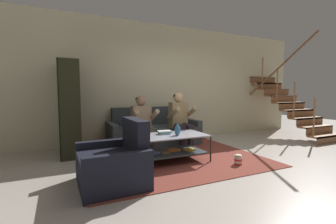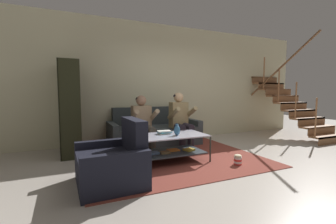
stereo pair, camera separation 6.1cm
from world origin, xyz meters
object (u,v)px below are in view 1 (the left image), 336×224
object	(u,v)px
person_seated_right	(180,118)
couch	(153,132)
armchair	(115,164)
vase	(177,130)
person_seated_left	(143,121)
popcorn_tub	(238,160)
coffee_table	(171,144)
bookshelf	(66,116)
book_stack	(165,132)

from	to	relation	value
person_seated_right	couch	bearing A→B (deg)	128.61
person_seated_right	armchair	xyz separation A→B (m)	(-1.70, -1.39, -0.38)
vase	person_seated_left	bearing A→B (deg)	110.38
person_seated_left	popcorn_tub	size ratio (longest dim) A/B	6.31
coffee_table	armchair	bearing A→B (deg)	-152.04
armchair	person_seated_left	bearing A→B (deg)	58.63
couch	popcorn_tub	size ratio (longest dim) A/B	11.23
armchair	bookshelf	bearing A→B (deg)	106.65
person_seated_left	book_stack	xyz separation A→B (m)	(0.18, -0.68, -0.13)
coffee_table	armchair	size ratio (longest dim) A/B	1.29
person_seated_left	bookshelf	bearing A→B (deg)	161.26
popcorn_tub	coffee_table	bearing A→B (deg)	145.06
vase	book_stack	bearing A→B (deg)	126.76
vase	book_stack	size ratio (longest dim) A/B	0.72
person_seated_right	popcorn_tub	size ratio (longest dim) A/B	6.63
coffee_table	book_stack	world-z (taller)	book_stack
vase	book_stack	distance (m)	0.26
couch	coffee_table	world-z (taller)	couch
person_seated_left	popcorn_tub	xyz separation A→B (m)	(1.18, -1.44, -0.54)
bookshelf	armchair	size ratio (longest dim) A/B	1.89
bookshelf	popcorn_tub	world-z (taller)	bookshelf
couch	book_stack	distance (m)	1.27
coffee_table	bookshelf	distance (m)	2.13
vase	bookshelf	bearing A→B (deg)	141.76
person_seated_left	coffee_table	size ratio (longest dim) A/B	0.94
person_seated_left	book_stack	size ratio (longest dim) A/B	4.27
person_seated_left	couch	bearing A→B (deg)	51.67
person_seated_right	vase	distance (m)	1.04
popcorn_tub	book_stack	bearing A→B (deg)	142.78
book_stack	bookshelf	bearing A→B (deg)	143.66
coffee_table	popcorn_tub	distance (m)	1.15
couch	popcorn_tub	xyz separation A→B (m)	(0.75, -1.99, -0.19)
vase	book_stack	world-z (taller)	vase
book_stack	vase	bearing A→B (deg)	-53.24
person_seated_left	vase	xyz separation A→B (m)	(0.33, -0.89, -0.07)
vase	popcorn_tub	size ratio (longest dim) A/B	1.06
book_stack	armchair	xyz separation A→B (m)	(-1.02, -0.70, -0.23)
person_seated_left	book_stack	bearing A→B (deg)	-75.37
book_stack	armchair	distance (m)	1.26
person_seated_right	coffee_table	xyz separation A→B (m)	(-0.60, -0.80, -0.35)
couch	vase	xyz separation A→B (m)	(-0.10, -1.43, 0.28)
popcorn_tub	vase	bearing A→B (deg)	146.68
couch	person_seated_left	size ratio (longest dim) A/B	1.78
couch	coffee_table	bearing A→B (deg)	-97.38
person_seated_right	coffee_table	world-z (taller)	person_seated_right
couch	book_stack	size ratio (longest dim) A/B	7.59
person_seated_right	book_stack	xyz separation A→B (m)	(-0.68, -0.69, -0.15)
armchair	popcorn_tub	distance (m)	2.03
coffee_table	popcorn_tub	world-z (taller)	coffee_table
couch	person_seated_left	bearing A→B (deg)	-128.33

